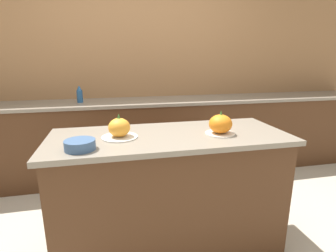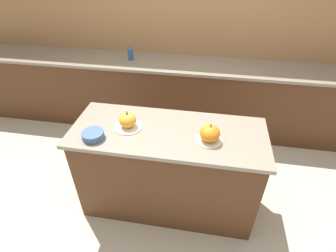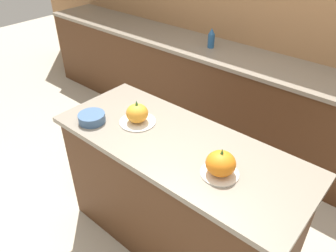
# 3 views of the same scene
# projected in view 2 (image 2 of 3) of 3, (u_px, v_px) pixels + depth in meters

# --- Properties ---
(ground_plane) EXTENTS (12.00, 12.00, 0.00)m
(ground_plane) POSITION_uv_depth(u_px,v_px,m) (168.00, 201.00, 2.71)
(ground_plane) COLOR #BCB29E
(wall_back) EXTENTS (8.00, 0.06, 2.50)m
(wall_back) POSITION_uv_depth(u_px,v_px,m) (191.00, 30.00, 3.34)
(wall_back) COLOR #9E7047
(wall_back) RESTS_ON ground_plane
(kitchen_island) EXTENTS (1.64, 0.66, 0.92)m
(kitchen_island) POSITION_uv_depth(u_px,v_px,m) (168.00, 170.00, 2.44)
(kitchen_island) COLOR #4C2D19
(kitchen_island) RESTS_ON ground_plane
(back_counter) EXTENTS (6.00, 0.60, 0.93)m
(back_counter) POSITION_uv_depth(u_px,v_px,m) (185.00, 96.00, 3.54)
(back_counter) COLOR #4C2D19
(back_counter) RESTS_ON ground_plane
(pumpkin_cake_left) EXTENTS (0.24, 0.24, 0.16)m
(pumpkin_cake_left) POSITION_uv_depth(u_px,v_px,m) (128.00, 121.00, 2.18)
(pumpkin_cake_left) COLOR silver
(pumpkin_cake_left) RESTS_ON kitchen_island
(pumpkin_cake_right) EXTENTS (0.21, 0.21, 0.17)m
(pumpkin_cake_right) POSITION_uv_depth(u_px,v_px,m) (210.00, 134.00, 2.03)
(pumpkin_cake_right) COLOR silver
(pumpkin_cake_right) RESTS_ON kitchen_island
(bottle_tall) EXTENTS (0.07, 0.07, 0.19)m
(bottle_tall) POSITION_uv_depth(u_px,v_px,m) (130.00, 53.00, 3.32)
(bottle_tall) COLOR #235184
(bottle_tall) RESTS_ON back_counter
(mixing_bowl) EXTENTS (0.18, 0.18, 0.06)m
(mixing_bowl) POSITION_uv_depth(u_px,v_px,m) (93.00, 135.00, 2.08)
(mixing_bowl) COLOR #3D5B84
(mixing_bowl) RESTS_ON kitchen_island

